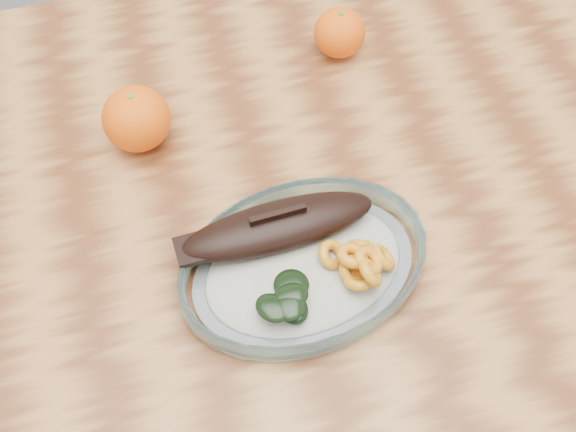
{
  "coord_description": "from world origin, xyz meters",
  "views": [
    {
      "loc": [
        -0.11,
        -0.46,
        1.41
      ],
      "look_at": [
        0.01,
        -0.04,
        0.77
      ],
      "focal_mm": 45.0,
      "sensor_mm": 36.0,
      "label": 1
    }
  ],
  "objects_px": {
    "plated_meal": "(303,262)",
    "orange_right": "(340,33)",
    "dining_table": "(270,243)",
    "orange_left": "(136,119)"
  },
  "relations": [
    {
      "from": "plated_meal",
      "to": "orange_left",
      "type": "height_order",
      "value": "orange_left"
    },
    {
      "from": "orange_left",
      "to": "orange_right",
      "type": "height_order",
      "value": "orange_left"
    },
    {
      "from": "dining_table",
      "to": "orange_right",
      "type": "distance_m",
      "value": 0.28
    },
    {
      "from": "plated_meal",
      "to": "orange_right",
      "type": "height_order",
      "value": "plated_meal"
    },
    {
      "from": "dining_table",
      "to": "orange_right",
      "type": "bearing_deg",
      "value": 53.58
    },
    {
      "from": "dining_table",
      "to": "orange_left",
      "type": "distance_m",
      "value": 0.22
    },
    {
      "from": "dining_table",
      "to": "orange_right",
      "type": "height_order",
      "value": "orange_right"
    },
    {
      "from": "dining_table",
      "to": "orange_left",
      "type": "bearing_deg",
      "value": 135.99
    },
    {
      "from": "dining_table",
      "to": "orange_left",
      "type": "xyz_separation_m",
      "value": [
        -0.12,
        0.12,
        0.14
      ]
    },
    {
      "from": "plated_meal",
      "to": "dining_table",
      "type": "bearing_deg",
      "value": 87.58
    }
  ]
}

